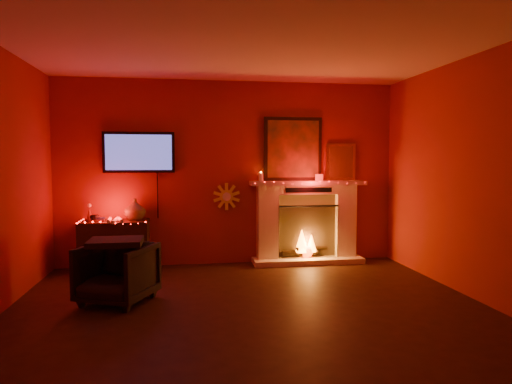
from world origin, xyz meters
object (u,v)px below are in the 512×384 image
console_table (116,242)px  tv (139,153)px  armchair (117,273)px  sunburst_clock (227,197)px  fireplace (306,214)px

console_table → tv: bearing=31.2°
armchair → tv: bearing=112.0°
sunburst_clock → tv: bearing=-178.8°
tv → sunburst_clock: size_ratio=3.10×
fireplace → console_table: (-2.75, -0.13, -0.33)m
fireplace → armchair: (-2.53, -1.61, -0.40)m
sunburst_clock → armchair: sunburst_clock is taller
fireplace → sunburst_clock: fireplace is taller
fireplace → tv: 2.61m
console_table → armchair: size_ratio=1.42×
tv → armchair: bearing=-93.2°
sunburst_clock → armchair: size_ratio=0.57×
tv → console_table: bearing=-148.8°
fireplace → console_table: size_ratio=2.17×
tv → armchair: tv is taller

